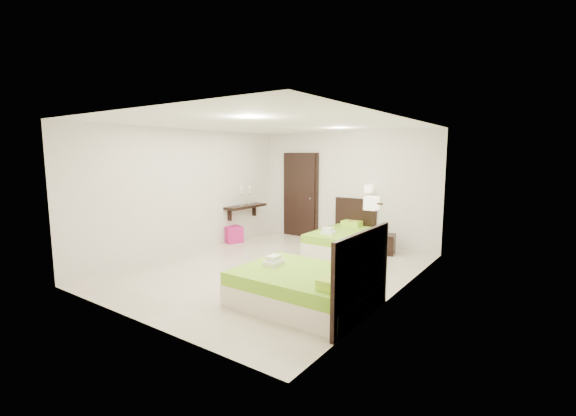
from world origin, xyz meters
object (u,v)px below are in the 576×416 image
Objects in this scene: bed_single at (340,238)px; bed_double at (307,287)px; nightstand at (383,244)px; ottoman at (233,234)px.

bed_double is (1.09, -3.07, 0.01)m from bed_single.
nightstand is 1.21× the size of ottoman.
ottoman is at bearing -175.60° from nightstand.
nightstand is at bearing 16.06° from bed_single.
nightstand is 3.49m from ottoman.
bed_double is 4.21m from ottoman.
bed_double reaches higher than ottoman.
bed_single is at bearing -176.96° from nightstand.
nightstand is (0.89, 0.25, -0.05)m from bed_single.
ottoman is at bearing 147.12° from bed_double.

